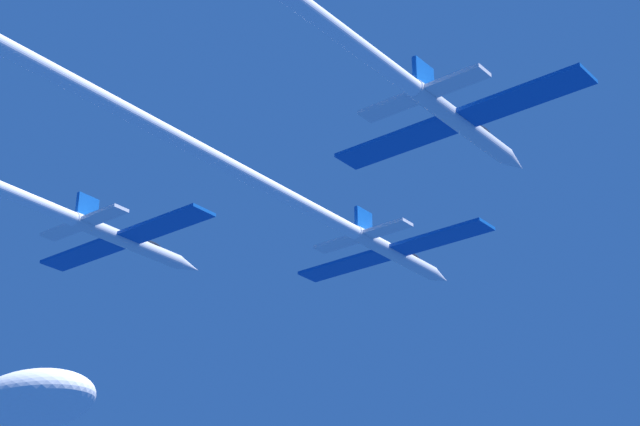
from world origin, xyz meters
The scene contains 3 objects.
jet_lead centered at (-0.21, -12.75, 0.28)m, with size 15.63×47.20×2.59m.
jet_right_wing centered at (13.27, -22.25, 0.35)m, with size 15.63×39.33×2.59m.
cloud_wispy centered at (-60.67, 14.49, 2.38)m, with size 19.05×10.48×6.67m, color white.
Camera 1 is at (38.71, -57.40, -28.75)m, focal length 59.09 mm.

